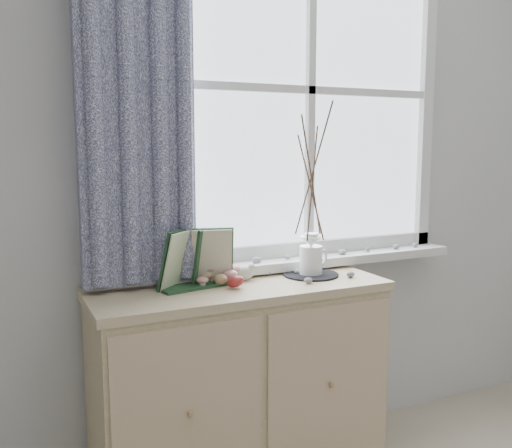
% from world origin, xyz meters
% --- Properties ---
extents(sideboard, '(1.20, 0.45, 0.85)m').
position_xyz_m(sideboard, '(-0.15, 1.75, 0.43)').
color(sideboard, beige).
rests_on(sideboard, ground).
extents(botanical_book, '(0.37, 0.19, 0.24)m').
position_xyz_m(botanical_book, '(-0.32, 1.76, 0.97)').
color(botanical_book, '#1E3E24').
rests_on(botanical_book, sideboard).
extents(toadstool_cluster, '(0.22, 0.15, 0.09)m').
position_xyz_m(toadstool_cluster, '(-0.21, 1.83, 0.90)').
color(toadstool_cluster, white).
rests_on(toadstool_cluster, sideboard).
extents(wooden_eggs, '(0.14, 0.17, 0.07)m').
position_xyz_m(wooden_eggs, '(-0.23, 1.77, 0.88)').
color(wooden_eggs, tan).
rests_on(wooden_eggs, sideboard).
extents(songbird_figurine, '(0.14, 0.09, 0.07)m').
position_xyz_m(songbird_figurine, '(-0.11, 1.82, 0.89)').
color(songbird_figurine, beige).
rests_on(songbird_figurine, sideboard).
extents(crocheted_doily, '(0.24, 0.24, 0.01)m').
position_xyz_m(crocheted_doily, '(0.19, 1.78, 0.85)').
color(crocheted_doily, black).
rests_on(crocheted_doily, sideboard).
extents(twig_pitcher, '(0.35, 0.35, 0.74)m').
position_xyz_m(twig_pitcher, '(0.19, 1.78, 1.28)').
color(twig_pitcher, white).
rests_on(twig_pitcher, crocheted_doily).
extents(sideboard_pebbles, '(0.33, 0.23, 0.02)m').
position_xyz_m(sideboard_pebbles, '(0.15, 1.75, 0.86)').
color(sideboard_pebbles, gray).
rests_on(sideboard_pebbles, sideboard).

